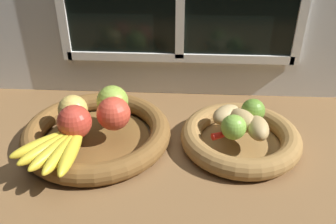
{
  "coord_description": "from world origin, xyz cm",
  "views": [
    {
      "loc": [
        2.15,
        -67.16,
        51.4
      ],
      "look_at": [
        -1.82,
        2.81,
        8.87
      ],
      "focal_mm": 38.3,
      "sensor_mm": 36.0,
      "label": 1
    }
  ],
  "objects_px": {
    "apple_green_back": "(113,101)",
    "lime_near": "(233,127)",
    "banana_bunch_front": "(58,147)",
    "apple_red_front": "(74,122)",
    "potato_small": "(258,129)",
    "fruit_bowl_right": "(240,138)",
    "apple_golden_left": "(73,110)",
    "fruit_bowl_left": "(97,133)",
    "apple_red_right": "(114,114)",
    "chili_pepper": "(238,131)",
    "potato_large": "(242,120)",
    "lime_far": "(253,111)",
    "potato_oblong": "(226,115)"
  },
  "relations": [
    {
      "from": "apple_red_front",
      "to": "potato_small",
      "type": "bearing_deg",
      "value": 2.94
    },
    {
      "from": "fruit_bowl_right",
      "to": "potato_small",
      "type": "bearing_deg",
      "value": -45.0
    },
    {
      "from": "potato_oblong",
      "to": "potato_small",
      "type": "relative_size",
      "value": 0.99
    },
    {
      "from": "fruit_bowl_left",
      "to": "apple_golden_left",
      "type": "bearing_deg",
      "value": 172.02
    },
    {
      "from": "apple_golden_left",
      "to": "potato_small",
      "type": "xyz_separation_m",
      "value": [
        0.43,
        -0.04,
        -0.01
      ]
    },
    {
      "from": "apple_golden_left",
      "to": "potato_oblong",
      "type": "distance_m",
      "value": 0.36
    },
    {
      "from": "fruit_bowl_left",
      "to": "potato_small",
      "type": "xyz_separation_m",
      "value": [
        0.37,
        -0.03,
        0.05
      ]
    },
    {
      "from": "fruit_bowl_left",
      "to": "potato_oblong",
      "type": "relative_size",
      "value": 4.5
    },
    {
      "from": "apple_golden_left",
      "to": "lime_near",
      "type": "bearing_deg",
      "value": -6.81
    },
    {
      "from": "apple_red_front",
      "to": "banana_bunch_front",
      "type": "relative_size",
      "value": 0.45
    },
    {
      "from": "banana_bunch_front",
      "to": "lime_near",
      "type": "relative_size",
      "value": 3.05
    },
    {
      "from": "banana_bunch_front",
      "to": "apple_green_back",
      "type": "bearing_deg",
      "value": 61.62
    },
    {
      "from": "potato_large",
      "to": "chili_pepper",
      "type": "height_order",
      "value": "potato_large"
    },
    {
      "from": "potato_small",
      "to": "lime_near",
      "type": "xyz_separation_m",
      "value": [
        -0.05,
        -0.01,
        0.01
      ]
    },
    {
      "from": "lime_far",
      "to": "potato_small",
      "type": "bearing_deg",
      "value": -88.51
    },
    {
      "from": "fruit_bowl_right",
      "to": "apple_green_back",
      "type": "bearing_deg",
      "value": 171.55
    },
    {
      "from": "apple_red_right",
      "to": "apple_green_back",
      "type": "bearing_deg",
      "value": 103.09
    },
    {
      "from": "fruit_bowl_right",
      "to": "apple_golden_left",
      "type": "relative_size",
      "value": 4.08
    },
    {
      "from": "potato_small",
      "to": "apple_green_back",
      "type": "bearing_deg",
      "value": 167.32
    },
    {
      "from": "potato_small",
      "to": "apple_red_right",
      "type": "bearing_deg",
      "value": 176.78
    },
    {
      "from": "potato_small",
      "to": "banana_bunch_front",
      "type": "bearing_deg",
      "value": -168.92
    },
    {
      "from": "apple_red_right",
      "to": "potato_oblong",
      "type": "relative_size",
      "value": 0.98
    },
    {
      "from": "apple_green_back",
      "to": "lime_near",
      "type": "bearing_deg",
      "value": -16.24
    },
    {
      "from": "potato_large",
      "to": "lime_near",
      "type": "xyz_separation_m",
      "value": [
        -0.02,
        -0.04,
        0.0
      ]
    },
    {
      "from": "fruit_bowl_left",
      "to": "apple_green_back",
      "type": "relative_size",
      "value": 4.63
    },
    {
      "from": "banana_bunch_front",
      "to": "apple_red_front",
      "type": "bearing_deg",
      "value": 72.21
    },
    {
      "from": "banana_bunch_front",
      "to": "chili_pepper",
      "type": "bearing_deg",
      "value": 13.63
    },
    {
      "from": "apple_red_right",
      "to": "chili_pepper",
      "type": "xyz_separation_m",
      "value": [
        0.28,
        -0.01,
        -0.03
      ]
    },
    {
      "from": "fruit_bowl_left",
      "to": "lime_near",
      "type": "distance_m",
      "value": 0.32
    },
    {
      "from": "apple_red_right",
      "to": "lime_near",
      "type": "bearing_deg",
      "value": -5.23
    },
    {
      "from": "fruit_bowl_right",
      "to": "banana_bunch_front",
      "type": "relative_size",
      "value": 1.64
    },
    {
      "from": "lime_far",
      "to": "potato_oblong",
      "type": "bearing_deg",
      "value": -170.75
    },
    {
      "from": "fruit_bowl_right",
      "to": "potato_oblong",
      "type": "bearing_deg",
      "value": 142.13
    },
    {
      "from": "apple_green_back",
      "to": "potato_small",
      "type": "distance_m",
      "value": 0.35
    },
    {
      "from": "apple_red_right",
      "to": "potato_large",
      "type": "xyz_separation_m",
      "value": [
        0.29,
        0.01,
        -0.02
      ]
    },
    {
      "from": "apple_red_right",
      "to": "potato_small",
      "type": "height_order",
      "value": "apple_red_right"
    },
    {
      "from": "fruit_bowl_left",
      "to": "potato_oblong",
      "type": "height_order",
      "value": "potato_oblong"
    },
    {
      "from": "apple_red_right",
      "to": "apple_red_front",
      "type": "bearing_deg",
      "value": -153.83
    },
    {
      "from": "apple_red_right",
      "to": "lime_near",
      "type": "xyz_separation_m",
      "value": [
        0.27,
        -0.02,
        -0.01
      ]
    },
    {
      "from": "fruit_bowl_left",
      "to": "apple_red_front",
      "type": "relative_size",
      "value": 4.64
    },
    {
      "from": "fruit_bowl_right",
      "to": "potato_small",
      "type": "height_order",
      "value": "potato_small"
    },
    {
      "from": "apple_green_back",
      "to": "apple_red_right",
      "type": "relative_size",
      "value": 0.99
    },
    {
      "from": "apple_red_front",
      "to": "lime_far",
      "type": "distance_m",
      "value": 0.41
    },
    {
      "from": "apple_red_front",
      "to": "potato_oblong",
      "type": "height_order",
      "value": "apple_red_front"
    },
    {
      "from": "apple_green_back",
      "to": "apple_red_right",
      "type": "bearing_deg",
      "value": -76.91
    },
    {
      "from": "apple_golden_left",
      "to": "lime_near",
      "type": "xyz_separation_m",
      "value": [
        0.37,
        -0.04,
        -0.01
      ]
    },
    {
      "from": "potato_oblong",
      "to": "fruit_bowl_right",
      "type": "bearing_deg",
      "value": -37.87
    },
    {
      "from": "apple_golden_left",
      "to": "apple_green_back",
      "type": "height_order",
      "value": "apple_green_back"
    },
    {
      "from": "banana_bunch_front",
      "to": "apple_golden_left",
      "type": "bearing_deg",
      "value": 90.41
    },
    {
      "from": "apple_green_back",
      "to": "potato_small",
      "type": "relative_size",
      "value": 0.96
    }
  ]
}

